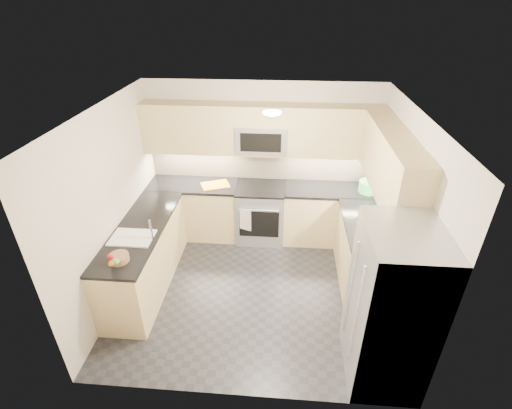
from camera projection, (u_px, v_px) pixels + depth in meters
name	position (u px, v px, depth m)	size (l,w,h in m)	color
floor	(254.00, 288.00, 5.19)	(3.60, 3.20, 0.00)	#222327
ceiling	(253.00, 111.00, 3.95)	(3.60, 3.20, 0.02)	beige
wall_back	(262.00, 160.00, 5.95)	(3.60, 0.02, 2.50)	beige
wall_front	(238.00, 307.00, 3.19)	(3.60, 0.02, 2.50)	beige
wall_left	(112.00, 206.00, 4.69)	(0.02, 3.20, 2.50)	beige
wall_right	(403.00, 218.00, 4.45)	(0.02, 3.20, 2.50)	beige
base_cab_back_left	(195.00, 210.00, 6.17)	(1.42, 0.60, 0.90)	#DDC185
base_cab_back_right	(327.00, 215.00, 6.02)	(1.42, 0.60, 0.90)	#DDC185
base_cab_right	(365.00, 261.00, 5.00)	(0.60, 1.70, 0.90)	#DDC185
base_cab_peninsula	(145.00, 257.00, 5.07)	(0.60, 2.00, 0.90)	#DDC185
countertop_back_left	(193.00, 185.00, 5.93)	(1.42, 0.63, 0.04)	black
countertop_back_right	(330.00, 190.00, 5.78)	(1.42, 0.63, 0.04)	black
countertop_right	(371.00, 232.00, 4.76)	(0.63, 1.70, 0.04)	black
countertop_peninsula	(140.00, 229.00, 4.84)	(0.63, 2.00, 0.04)	black
upper_cab_back	(262.00, 129.00, 5.51)	(3.60, 0.35, 0.75)	#DDC185
upper_cab_right	(391.00, 164.00, 4.41)	(0.35, 1.95, 0.75)	#DDC185
backsplash_back	(262.00, 164.00, 5.98)	(3.60, 0.01, 0.51)	tan
backsplash_right	(393.00, 203.00, 4.86)	(0.01, 2.30, 0.51)	tan
gas_range	(260.00, 213.00, 6.07)	(0.76, 0.65, 0.91)	#A2A6AA
range_cooktop	(261.00, 188.00, 5.84)	(0.76, 0.65, 0.03)	black
oven_door_glass	(259.00, 224.00, 5.79)	(0.62, 0.02, 0.45)	black
oven_handle	(259.00, 210.00, 5.63)	(0.02, 0.02, 0.60)	#B2B5BA
microwave	(262.00, 138.00, 5.56)	(0.76, 0.40, 0.40)	#9CA0A4
microwave_door	(261.00, 143.00, 5.38)	(0.60, 0.01, 0.28)	black
refrigerator	(390.00, 308.00, 3.65)	(0.70, 0.90, 1.80)	#A6AAAE
fridge_handle_left	(356.00, 316.00, 3.50)	(0.02, 0.02, 1.20)	#B2B5BA
fridge_handle_right	(350.00, 289.00, 3.81)	(0.02, 0.02, 1.20)	#B2B5BA
sink_basin	(133.00, 242.00, 4.64)	(0.52, 0.38, 0.16)	white
faucet	(151.00, 230.00, 4.52)	(0.03, 0.03, 0.28)	silver
utensil_bowl	(369.00, 187.00, 5.65)	(0.30, 0.30, 0.17)	#4DB454
cutting_board	(215.00, 185.00, 5.87)	(0.43, 0.30, 0.01)	orange
fruit_basket	(119.00, 258.00, 4.21)	(0.23, 0.23, 0.08)	#997047
fruit_apple	(110.00, 257.00, 4.11)	(0.07, 0.07, 0.07)	red
fruit_pear	(116.00, 262.00, 4.03)	(0.07, 0.07, 0.07)	#54B34D
dish_towel_check	(245.00, 220.00, 5.72)	(0.19, 0.02, 0.36)	white
fruit_orange	(111.00, 264.00, 4.00)	(0.06, 0.06, 0.06)	#CA5916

